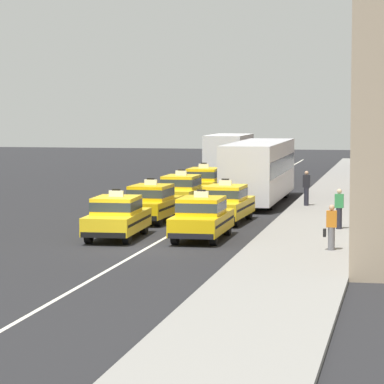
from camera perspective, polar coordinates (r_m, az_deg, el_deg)
The scene contains 15 objects.
ground_plane at distance 38.69m, azimuth -2.41°, elevation -3.02°, with size 160.00×160.00×0.00m, color #232326.
lane_stripe_left_right at distance 58.19m, azimuth 2.30°, elevation -0.35°, with size 0.14×80.00×0.01m, color silver.
sidewalk_curb at distance 52.60m, azimuth 7.47°, elevation -0.87°, with size 4.00×90.00×0.15m, color gray.
taxi_left_nearest at distance 41.15m, azimuth -4.07°, elevation -1.32°, with size 1.96×4.62×1.96m.
taxi_left_second at distance 46.78m, azimuth -2.20°, elevation -0.56°, with size 1.98×4.62×1.96m.
taxi_left_third at distance 52.77m, azimuth -0.56°, elevation 0.06°, with size 1.94×4.61×1.96m.
taxi_left_fourth at distance 58.50m, azimuth 0.66°, elevation 0.54°, with size 1.86×4.57×1.96m.
box_truck_left_fifth at distance 66.60m, azimuth 2.11°, elevation 1.84°, with size 2.39×7.00×3.27m.
sedan_left_sixth at distance 73.20m, azimuth 2.85°, elevation 1.39°, with size 1.92×4.36×1.58m.
taxi_right_nearest at distance 40.73m, azimuth 0.53°, elevation -1.38°, with size 1.83×4.56×1.96m.
taxi_right_second at distance 46.51m, azimuth 1.83°, elevation -0.59°, with size 1.98×4.62×1.96m.
bus_right_third at distance 55.42m, azimuth 3.65°, elevation 1.26°, with size 2.53×11.20×3.22m.
pedestrian_near_crosswalk at distance 52.93m, azimuth 6.19°, elevation 0.22°, with size 0.36×0.24×1.74m.
pedestrian_mid_block at distance 43.44m, azimuth 7.94°, elevation -0.89°, with size 0.36×0.24×1.64m.
pedestrian_by_storefront at distance 37.21m, azimuth 7.51°, elevation -1.91°, with size 0.47×0.24×1.60m.
Camera 1 is at (9.17, -37.21, 5.34)m, focal length 98.93 mm.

